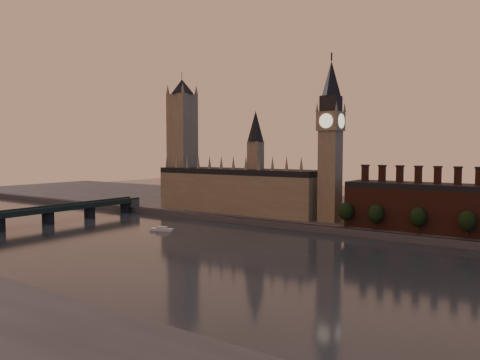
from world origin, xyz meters
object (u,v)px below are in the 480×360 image
at_px(westminster_bridge, 20,216).
at_px(big_ben, 331,139).
at_px(victoria_tower, 182,138).
at_px(river_boat, 162,229).

bearing_deg(westminster_bridge, big_ben, 34.33).
relative_size(victoria_tower, westminster_bridge, 0.54).
xyz_separation_m(westminster_bridge, river_boat, (85.39, 41.62, -6.34)).
distance_m(victoria_tower, river_boat, 108.12).
bearing_deg(victoria_tower, westminster_bridge, -106.56).
distance_m(victoria_tower, big_ben, 130.12).
xyz_separation_m(victoria_tower, river_boat, (50.39, -76.08, -57.99)).
bearing_deg(westminster_bridge, river_boat, 25.98).
xyz_separation_m(victoria_tower, westminster_bridge, (-35.00, -117.70, -51.65)).
height_order(victoria_tower, big_ben, victoria_tower).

